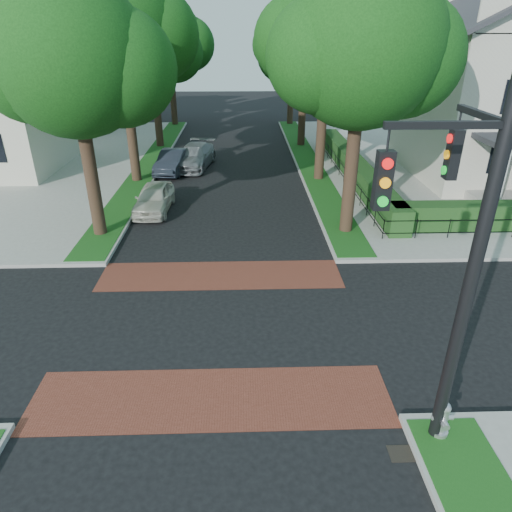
# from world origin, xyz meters

# --- Properties ---
(ground) EXTENTS (120.00, 120.00, 0.00)m
(ground) POSITION_xyz_m (0.00, 0.00, 0.00)
(ground) COLOR black
(ground) RESTS_ON ground
(sidewalk_ne) EXTENTS (30.00, 30.00, 0.15)m
(sidewalk_ne) POSITION_xyz_m (19.50, 19.00, 0.07)
(sidewalk_ne) COLOR gray
(sidewalk_ne) RESTS_ON ground
(crosswalk_far) EXTENTS (9.00, 2.20, 0.01)m
(crosswalk_far) POSITION_xyz_m (0.00, 3.20, 0.01)
(crosswalk_far) COLOR brown
(crosswalk_far) RESTS_ON ground
(crosswalk_near) EXTENTS (9.00, 2.20, 0.01)m
(crosswalk_near) POSITION_xyz_m (0.00, -3.20, 0.01)
(crosswalk_near) COLOR brown
(crosswalk_near) RESTS_ON ground
(storm_drain) EXTENTS (0.65, 0.45, 0.01)m
(storm_drain) POSITION_xyz_m (4.30, -5.00, 0.01)
(storm_drain) COLOR black
(storm_drain) RESTS_ON ground
(grass_strip_ne) EXTENTS (1.60, 29.80, 0.02)m
(grass_strip_ne) POSITION_xyz_m (5.40, 19.10, 0.16)
(grass_strip_ne) COLOR #154313
(grass_strip_ne) RESTS_ON sidewalk_ne
(grass_strip_nw) EXTENTS (1.60, 29.80, 0.02)m
(grass_strip_nw) POSITION_xyz_m (-5.40, 19.10, 0.16)
(grass_strip_nw) COLOR #154313
(grass_strip_nw) RESTS_ON sidewalk_nw
(tree_right_near) EXTENTS (7.75, 6.67, 10.66)m
(tree_right_near) POSITION_xyz_m (5.60, 7.24, 7.63)
(tree_right_near) COLOR black
(tree_right_near) RESTS_ON sidewalk_ne
(tree_right_mid) EXTENTS (8.25, 7.09, 11.22)m
(tree_right_mid) POSITION_xyz_m (5.61, 15.25, 7.99)
(tree_right_mid) COLOR black
(tree_right_mid) RESTS_ON sidewalk_ne
(tree_right_far) EXTENTS (7.25, 6.23, 9.74)m
(tree_right_far) POSITION_xyz_m (5.60, 24.22, 6.91)
(tree_right_far) COLOR black
(tree_right_far) RESTS_ON sidewalk_ne
(tree_right_back) EXTENTS (7.50, 6.45, 10.20)m
(tree_right_back) POSITION_xyz_m (5.60, 33.23, 7.27)
(tree_right_back) COLOR black
(tree_right_back) RESTS_ON sidewalk_ne
(tree_left_near) EXTENTS (7.50, 6.45, 10.20)m
(tree_left_near) POSITION_xyz_m (-5.40, 7.23, 7.27)
(tree_left_near) COLOR black
(tree_left_near) RESTS_ON sidewalk_nw
(tree_left_mid) EXTENTS (8.00, 6.88, 11.48)m
(tree_left_mid) POSITION_xyz_m (-5.39, 15.24, 8.34)
(tree_left_mid) COLOR black
(tree_left_mid) RESTS_ON sidewalk_nw
(tree_left_far) EXTENTS (7.00, 6.02, 9.86)m
(tree_left_far) POSITION_xyz_m (-5.40, 24.22, 7.12)
(tree_left_far) COLOR black
(tree_left_far) RESTS_ON sidewalk_nw
(tree_left_back) EXTENTS (7.75, 6.66, 10.44)m
(tree_left_back) POSITION_xyz_m (-5.40, 33.24, 7.41)
(tree_left_back) COLOR black
(tree_left_back) RESTS_ON sidewalk_nw
(hedge_main_road) EXTENTS (1.00, 18.00, 1.20)m
(hedge_main_road) POSITION_xyz_m (7.70, 15.00, 0.75)
(hedge_main_road) COLOR #164019
(hedge_main_road) RESTS_ON sidewalk_ne
(fence_main_road) EXTENTS (0.06, 18.00, 0.90)m
(fence_main_road) POSITION_xyz_m (6.90, 15.00, 0.60)
(fence_main_road) COLOR black
(fence_main_road) RESTS_ON sidewalk_ne
(house_left_far) EXTENTS (10.00, 9.00, 10.14)m
(house_left_far) POSITION_xyz_m (-15.49, 31.99, 5.04)
(house_left_far) COLOR beige
(house_left_far) RESTS_ON sidewalk_nw
(traffic_signal) EXTENTS (2.17, 2.00, 8.00)m
(traffic_signal) POSITION_xyz_m (4.89, -4.41, 4.71)
(traffic_signal) COLOR black
(traffic_signal) RESTS_ON sidewalk_se
(parked_car_front) EXTENTS (1.78, 4.12, 1.38)m
(parked_car_front) POSITION_xyz_m (-3.60, 10.08, 0.69)
(parked_car_front) COLOR beige
(parked_car_front) RESTS_ON ground
(parked_car_middle) EXTENTS (2.05, 4.42, 1.40)m
(parked_car_middle) POSITION_xyz_m (-3.60, 17.13, 0.70)
(parked_car_middle) COLOR #222833
(parked_car_middle) RESTS_ON ground
(parked_car_rear) EXTENTS (2.92, 5.37, 1.48)m
(parked_car_rear) POSITION_xyz_m (-2.30, 18.26, 0.74)
(parked_car_rear) COLOR gray
(parked_car_rear) RESTS_ON ground
(fire_hydrant) EXTENTS (0.50, 0.53, 0.94)m
(fire_hydrant) POSITION_xyz_m (5.20, -4.61, 0.60)
(fire_hydrant) COLOR #B4B4B6
(fire_hydrant) RESTS_ON sidewalk_se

